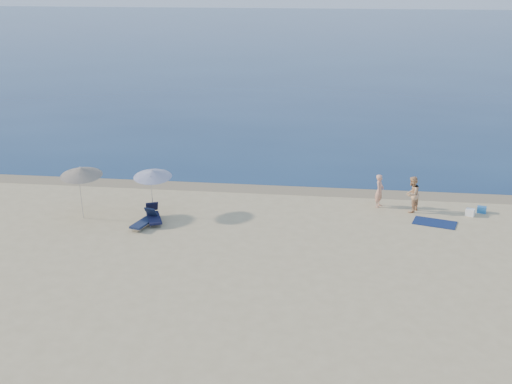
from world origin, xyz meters
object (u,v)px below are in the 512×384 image
Objects in this scene: person_right at (412,194)px; umbrella_near at (152,174)px; blue_cooler at (482,210)px; person_left at (379,191)px.

person_right is 0.75× the size of umbrella_near.
blue_cooler is (3.29, 0.28, -0.71)m from person_right.
umbrella_near reaches higher than person_left.
person_right is 3.38m from blue_cooler.
person_right reaches higher than blue_cooler.
umbrella_near is (-10.44, -2.38, 1.18)m from person_left.
umbrella_near is (-15.20, -2.15, 1.84)m from blue_cooler.
person_right reaches higher than person_left.
umbrella_near is at bearing -53.50° from person_right.
person_left is 10.77m from umbrella_near.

